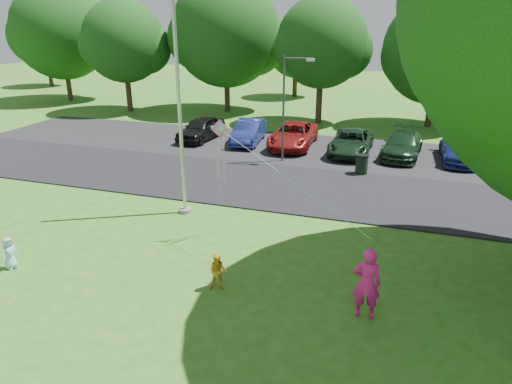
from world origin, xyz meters
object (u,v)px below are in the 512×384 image
(woman, at_px, (367,283))
(child_yellow, at_px, (218,272))
(flagpole, at_px, (179,107))
(trash_can, at_px, (362,165))
(street_lamp, at_px, (288,100))
(child_blue, at_px, (10,253))
(kite, at_px, (223,144))

(woman, relative_size, child_yellow, 1.79)
(flagpole, height_order, trash_can, flagpole)
(street_lamp, height_order, child_blue, street_lamp)
(child_blue, distance_m, kite, 7.31)
(flagpole, relative_size, child_blue, 9.71)
(flagpole, bearing_deg, woman, -32.44)
(flagpole, xyz_separation_m, woman, (7.36, -4.68, -3.19))
(street_lamp, height_order, woman, street_lamp)
(street_lamp, height_order, trash_can, street_lamp)
(street_lamp, relative_size, child_yellow, 5.03)
(woman, bearing_deg, child_yellow, -5.77)
(street_lamp, xyz_separation_m, trash_can, (4.00, -0.90, -2.79))
(trash_can, height_order, woman, woman)
(street_lamp, relative_size, trash_can, 5.47)
(flagpole, distance_m, trash_can, 9.91)
(trash_can, bearing_deg, child_yellow, -103.65)
(child_blue, bearing_deg, kite, -41.10)
(trash_can, bearing_deg, woman, -83.89)
(child_yellow, relative_size, kite, 0.20)
(trash_can, relative_size, kite, 0.18)
(trash_can, distance_m, child_yellow, 11.86)
(street_lamp, distance_m, woman, 13.71)
(child_yellow, bearing_deg, kite, 89.13)
(flagpole, height_order, woman, flagpole)
(street_lamp, relative_size, kite, 1.01)
(child_blue, bearing_deg, child_yellow, -68.71)
(street_lamp, bearing_deg, flagpole, -112.34)
(woman, distance_m, child_yellow, 4.06)
(woman, bearing_deg, child_blue, -0.76)
(trash_can, distance_m, kite, 9.76)
(trash_can, distance_m, child_blue, 15.49)
(trash_can, bearing_deg, child_blue, -126.72)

